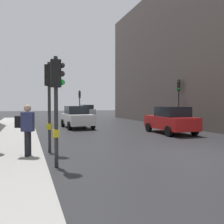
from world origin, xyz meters
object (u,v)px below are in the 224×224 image
at_px(traffic_light_near_left, 57,91).
at_px(pedestrian_with_grey_backpack, 26,127).
at_px(car_red_sedan, 171,120).
at_px(car_silver_hatchback, 86,111).
at_px(car_white_compact, 77,117).
at_px(traffic_light_far_median, 80,99).
at_px(traffic_light_mid_street, 179,94).
at_px(traffic_light_near_right, 50,90).

relative_size(traffic_light_near_left, pedestrian_with_grey_backpack, 1.92).
relative_size(car_red_sedan, pedestrian_with_grey_backpack, 2.40).
height_order(car_silver_hatchback, car_white_compact, same).
xyz_separation_m(car_silver_hatchback, car_white_compact, (-4.55, -16.42, 0.00)).
distance_m(traffic_light_far_median, car_silver_hatchback, 5.78).
relative_size(traffic_light_mid_street, traffic_light_far_median, 1.09).
height_order(traffic_light_near_right, car_white_compact, traffic_light_near_right).
bearing_deg(traffic_light_mid_street, car_silver_hatchback, 99.48).
distance_m(car_silver_hatchback, pedestrian_with_grey_backpack, 28.42).
bearing_deg(car_red_sedan, car_white_compact, 131.90).
relative_size(car_white_compact, pedestrian_with_grey_backpack, 2.41).
bearing_deg(car_silver_hatchback, traffic_light_far_median, -111.70).
bearing_deg(car_white_compact, car_silver_hatchback, 74.50).
relative_size(car_white_compact, car_red_sedan, 1.01).
xyz_separation_m(traffic_light_far_median, car_red_sedan, (2.58, -16.93, -1.61)).
distance_m(traffic_light_mid_street, pedestrian_with_grey_backpack, 14.21).
xyz_separation_m(car_silver_hatchback, car_red_sedan, (0.53, -22.09, 0.00)).
bearing_deg(car_white_compact, traffic_light_mid_street, -18.56).
height_order(traffic_light_mid_street, car_red_sedan, traffic_light_mid_street).
relative_size(traffic_light_mid_street, car_white_compact, 0.92).
xyz_separation_m(traffic_light_far_median, car_white_compact, (-2.50, -11.27, -1.61)).
height_order(traffic_light_near_left, car_white_compact, traffic_light_near_left).
distance_m(car_silver_hatchback, car_red_sedan, 22.09).
relative_size(car_silver_hatchback, car_white_compact, 0.99).
relative_size(car_silver_hatchback, car_red_sedan, 1.00).
relative_size(traffic_light_near_left, car_white_compact, 0.80).
distance_m(traffic_light_mid_street, car_white_compact, 8.35).
distance_m(traffic_light_far_median, car_red_sedan, 17.20).
height_order(traffic_light_far_median, pedestrian_with_grey_backpack, traffic_light_far_median).
bearing_deg(car_white_compact, traffic_light_near_left, -103.66).
distance_m(traffic_light_mid_street, traffic_light_far_median, 14.82).
bearing_deg(traffic_light_mid_street, traffic_light_far_median, 110.66).
relative_size(traffic_light_near_right, car_white_compact, 0.84).
relative_size(traffic_light_far_median, car_red_sedan, 0.85).
relative_size(traffic_light_near_right, pedestrian_with_grey_backpack, 2.04).
xyz_separation_m(traffic_light_near_left, pedestrian_with_grey_backpack, (-0.89, 1.25, -1.19)).
bearing_deg(pedestrian_with_grey_backpack, traffic_light_far_median, 74.00).
distance_m(car_white_compact, pedestrian_with_grey_backpack, 11.40).
bearing_deg(car_white_compact, pedestrian_with_grey_backpack, -109.53).
bearing_deg(traffic_light_mid_street, car_red_sedan, -130.74).
relative_size(traffic_light_mid_street, car_red_sedan, 0.92).
distance_m(traffic_light_far_median, pedestrian_with_grey_backpack, 22.93).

